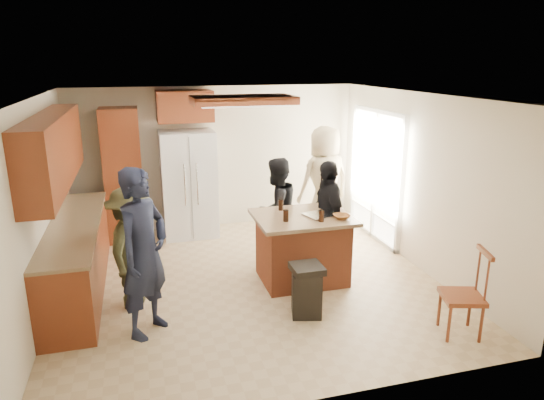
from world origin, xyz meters
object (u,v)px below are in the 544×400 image
object	(u,v)px
person_front_left	(144,253)
kitchen_island	(302,247)
person_side_right	(327,216)
person_counter	(132,248)
spindle_chair	(464,297)
person_behind_left	(276,210)
refrigerator	(189,184)
trash_bin	(307,290)
person_behind_right	(325,182)

from	to	relation	value
person_front_left	kitchen_island	xyz separation A→B (m)	(2.07, 0.80, -0.46)
person_front_left	kitchen_island	distance (m)	2.27
person_side_right	person_front_left	bearing A→B (deg)	-65.12
person_counter	spindle_chair	xyz separation A→B (m)	(3.46, -1.64, -0.31)
person_behind_left	person_side_right	xyz separation A→B (m)	(0.60, -0.52, 0.02)
person_behind_left	person_counter	xyz separation A→B (m)	(-2.08, -0.93, -0.02)
person_behind_left	refrigerator	xyz separation A→B (m)	(-1.13, 1.44, 0.12)
person_front_left	person_behind_left	world-z (taller)	person_front_left
person_counter	spindle_chair	size ratio (longest dim) A/B	1.53
person_behind_left	trash_bin	world-z (taller)	person_behind_left
person_front_left	kitchen_island	world-z (taller)	person_front_left
person_side_right	spindle_chair	distance (m)	2.23
person_behind_right	spindle_chair	bearing A→B (deg)	85.53
person_front_left	person_counter	world-z (taller)	person_front_left
trash_bin	spindle_chair	bearing A→B (deg)	-29.88
person_side_right	person_counter	size ratio (longest dim) A/B	1.05
person_side_right	refrigerator	bearing A→B (deg)	-136.50
trash_bin	person_counter	bearing A→B (deg)	158.37
person_front_left	trash_bin	xyz separation A→B (m)	(1.82, -0.12, -0.62)
person_behind_left	person_behind_right	bearing A→B (deg)	-173.09
spindle_chair	person_front_left	bearing A→B (deg)	163.52
person_behind_left	trash_bin	xyz separation A→B (m)	(-0.12, -1.71, -0.46)
person_front_left	kitchen_island	size ratio (longest dim) A/B	1.47
spindle_chair	refrigerator	bearing A→B (deg)	122.11
kitchen_island	person_front_left	bearing A→B (deg)	-159.01
person_front_left	spindle_chair	size ratio (longest dim) A/B	1.89
person_behind_right	person_side_right	size ratio (longest dim) A/B	1.18
person_behind_left	trash_bin	distance (m)	1.78
person_front_left	person_counter	xyz separation A→B (m)	(-0.14, 0.66, -0.18)
kitchen_island	person_behind_left	bearing A→B (deg)	99.92
person_front_left	refrigerator	size ratio (longest dim) A/B	1.04
refrigerator	kitchen_island	world-z (taller)	refrigerator
refrigerator	spindle_chair	xyz separation A→B (m)	(2.52, -4.02, -0.45)
person_behind_left	person_behind_right	xyz separation A→B (m)	(1.08, 0.82, 0.16)
person_behind_left	trash_bin	size ratio (longest dim) A/B	2.48
kitchen_island	trash_bin	xyz separation A→B (m)	(-0.26, -0.91, -0.16)
person_front_left	spindle_chair	distance (m)	3.50
refrigerator	spindle_chair	world-z (taller)	refrigerator
person_behind_left	person_behind_right	world-z (taller)	person_behind_right
person_behind_right	kitchen_island	xyz separation A→B (m)	(-0.94, -1.62, -0.47)
person_behind_left	person_behind_right	size ratio (longest dim) A/B	0.83
person_side_right	trash_bin	bearing A→B (deg)	-29.23
person_counter	person_side_right	bearing A→B (deg)	-66.24
person_behind_right	refrigerator	size ratio (longest dim) A/B	1.05
person_behind_left	spindle_chair	world-z (taller)	person_behind_left
refrigerator	spindle_chair	size ratio (longest dim) A/B	1.81
person_front_left	person_side_right	bearing A→B (deg)	-27.70
person_front_left	trash_bin	distance (m)	1.92
person_side_right	kitchen_island	size ratio (longest dim) A/B	1.25
person_behind_right	kitchen_island	bearing A→B (deg)	50.17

